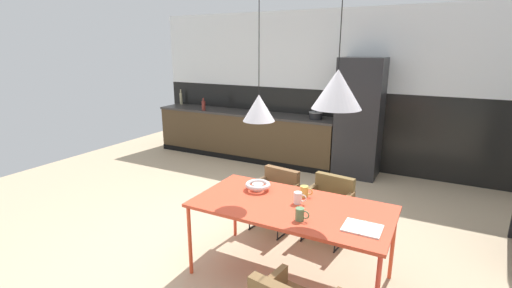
% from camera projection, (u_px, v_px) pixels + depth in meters
% --- Properties ---
extents(ground_plane, '(9.12, 9.12, 0.00)m').
position_uv_depth(ground_plane, '(232.00, 245.00, 3.99)').
color(ground_plane, tan).
extents(back_wall_splashback_dark, '(7.02, 0.12, 1.38)m').
position_uv_depth(back_wall_splashback_dark, '(326.00, 127.00, 6.64)').
color(back_wall_splashback_dark, black).
rests_on(back_wall_splashback_dark, ground).
extents(back_wall_panel_upper, '(7.02, 0.12, 1.38)m').
position_uv_depth(back_wall_panel_upper, '(330.00, 50.00, 6.28)').
color(back_wall_panel_upper, white).
rests_on(back_wall_panel_upper, back_wall_splashback_dark).
extents(kitchen_counter, '(3.69, 0.63, 0.91)m').
position_uv_depth(kitchen_counter, '(244.00, 135.00, 7.08)').
color(kitchen_counter, '#483621').
rests_on(kitchen_counter, ground).
extents(refrigerator_column, '(0.71, 0.60, 1.96)m').
position_uv_depth(refrigerator_column, '(359.00, 118.00, 5.95)').
color(refrigerator_column, '#232326').
rests_on(refrigerator_column, ground).
extents(dining_table, '(1.79, 0.90, 0.73)m').
position_uv_depth(dining_table, '(291.00, 209.00, 3.28)').
color(dining_table, '#D44329').
rests_on(dining_table, ground).
extents(armchair_corner_seat, '(0.54, 0.53, 0.71)m').
position_uv_depth(armchair_corner_seat, '(329.00, 199.00, 4.03)').
color(armchair_corner_seat, brown).
rests_on(armchair_corner_seat, ground).
extents(armchair_facing_counter, '(0.54, 0.53, 0.71)m').
position_uv_depth(armchair_facing_counter, '(276.00, 190.00, 4.28)').
color(armchair_facing_counter, brown).
rests_on(armchair_facing_counter, ground).
extents(fruit_bowl, '(0.25, 0.25, 0.08)m').
position_uv_depth(fruit_bowl, '(258.00, 185.00, 3.60)').
color(fruit_bowl, silver).
rests_on(fruit_bowl, dining_table).
extents(open_book, '(0.30, 0.24, 0.02)m').
position_uv_depth(open_book, '(362.00, 228.00, 2.84)').
color(open_book, white).
rests_on(open_book, dining_table).
extents(mug_short_terracotta, '(0.13, 0.08, 0.10)m').
position_uv_depth(mug_short_terracotta, '(305.00, 191.00, 3.45)').
color(mug_short_terracotta, gold).
rests_on(mug_short_terracotta, dining_table).
extents(mug_wide_latte, '(0.12, 0.07, 0.11)m').
position_uv_depth(mug_wide_latte, '(300.00, 214.00, 2.97)').
color(mug_wide_latte, '#5B8456').
rests_on(mug_wide_latte, dining_table).
extents(mug_white_ceramic, '(0.12, 0.08, 0.11)m').
position_uv_depth(mug_white_ceramic, '(298.00, 198.00, 3.29)').
color(mug_white_ceramic, white).
rests_on(mug_white_ceramic, dining_table).
extents(cooking_pot, '(0.23, 0.23, 0.15)m').
position_uv_depth(cooking_pot, '(316.00, 115.00, 6.28)').
color(cooking_pot, black).
rests_on(cooking_pot, kitchen_counter).
extents(bottle_wine_green, '(0.06, 0.06, 0.33)m').
position_uv_depth(bottle_wine_green, '(181.00, 98.00, 7.88)').
color(bottle_wine_green, tan).
rests_on(bottle_wine_green, kitchen_counter).
extents(bottle_oil_tall, '(0.08, 0.08, 0.25)m').
position_uv_depth(bottle_oil_tall, '(204.00, 105.00, 7.12)').
color(bottle_oil_tall, maroon).
rests_on(bottle_oil_tall, kitchen_counter).
extents(pendant_lamp_over_table_near, '(0.29, 0.29, 1.24)m').
position_uv_depth(pendant_lamp_over_table_near, '(259.00, 108.00, 3.24)').
color(pendant_lamp_over_table_near, black).
extents(pendant_lamp_over_table_far, '(0.40, 0.40, 1.07)m').
position_uv_depth(pendant_lamp_over_table_far, '(337.00, 89.00, 2.84)').
color(pendant_lamp_over_table_far, black).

